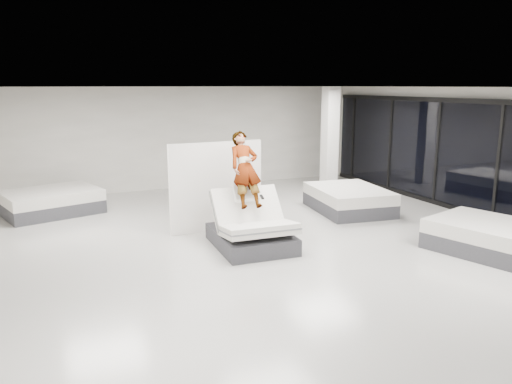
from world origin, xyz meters
The scene contains 10 objects.
room centered at (0.00, 0.00, 1.60)m, with size 14.00×14.04×3.20m.
hero_bed centered at (-0.26, 0.52, 0.37)m, with size 1.51×1.95×1.26m.
person centered at (-0.24, 0.86, 1.24)m, with size 0.62×0.40×1.69m, color slate.
remote centered at (-0.04, 0.50, 1.04)m, with size 0.05×0.14×0.03m, color black.
divider_panel centered at (-0.48, 2.03, 1.00)m, with size 2.21×0.10×2.01m, color white.
flat_bed_right_far centered at (3.25, 2.26, 0.31)m, with size 1.97×2.45×0.62m.
flat_bed_right_near centered at (3.97, -1.67, 0.30)m, with size 2.23×2.60×0.61m.
flat_bed_left_far centered at (-3.91, 5.10, 0.31)m, with size 2.62×2.24×0.62m.
column centered at (4.00, 4.50, 1.60)m, with size 0.40×0.40×3.20m, color silver.
storefront_glazing centered at (5.90, 0.00, 1.45)m, with size 0.12×13.40×2.92m.
Camera 1 is at (-4.05, -8.45, 3.25)m, focal length 35.00 mm.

